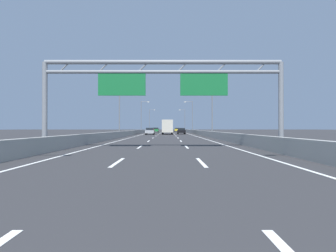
{
  "coord_description": "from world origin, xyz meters",
  "views": [
    {
      "loc": [
        0.37,
        1.18,
        1.49
      ],
      "look_at": [
        0.36,
        72.59,
        1.96
      ],
      "focal_mm": 28.23,
      "sensor_mm": 36.0,
      "label": 1
    }
  ],
  "objects_px": {
    "sign_gantry": "(163,81)",
    "streetlamp_left_distant": "(150,119)",
    "streetlamp_right_distant": "(184,119)",
    "green_car": "(156,130)",
    "streetlamp_right_mid": "(211,104)",
    "streetlamp_right_far": "(192,115)",
    "black_car": "(181,131)",
    "streetlamp_left_far": "(142,115)",
    "silver_car": "(150,131)",
    "yellow_car": "(177,130)",
    "red_car": "(167,130)",
    "streetlamp_left_mid": "(121,104)",
    "box_truck": "(167,127)"
  },
  "relations": [
    {
      "from": "streetlamp_right_mid",
      "to": "yellow_car",
      "type": "relative_size",
      "value": 2.26
    },
    {
      "from": "sign_gantry",
      "to": "silver_car",
      "type": "bearing_deg",
      "value": 95.24
    },
    {
      "from": "sign_gantry",
      "to": "silver_car",
      "type": "distance_m",
      "value": 39.29
    },
    {
      "from": "streetlamp_left_mid",
      "to": "streetlamp_right_distant",
      "type": "xyz_separation_m",
      "value": [
        14.93,
        70.99,
        0.0
      ]
    },
    {
      "from": "streetlamp_right_far",
      "to": "red_car",
      "type": "bearing_deg",
      "value": 106.53
    },
    {
      "from": "streetlamp_right_distant",
      "to": "green_car",
      "type": "bearing_deg",
      "value": -110.9
    },
    {
      "from": "sign_gantry",
      "to": "streetlamp_left_distant",
      "type": "height_order",
      "value": "streetlamp_left_distant"
    },
    {
      "from": "streetlamp_left_far",
      "to": "black_car",
      "type": "bearing_deg",
      "value": -57.8
    },
    {
      "from": "streetlamp_right_far",
      "to": "green_car",
      "type": "bearing_deg",
      "value": 149.54
    },
    {
      "from": "streetlamp_left_mid",
      "to": "streetlamp_left_far",
      "type": "height_order",
      "value": "same"
    },
    {
      "from": "streetlamp_right_distant",
      "to": "streetlamp_left_far",
      "type": "bearing_deg",
      "value": -112.81
    },
    {
      "from": "streetlamp_right_distant",
      "to": "black_car",
      "type": "distance_m",
      "value": 53.25
    },
    {
      "from": "streetlamp_left_distant",
      "to": "silver_car",
      "type": "distance_m",
      "value": 57.22
    },
    {
      "from": "streetlamp_right_far",
      "to": "sign_gantry",
      "type": "bearing_deg",
      "value": -97.05
    },
    {
      "from": "sign_gantry",
      "to": "red_car",
      "type": "relative_size",
      "value": 3.78
    },
    {
      "from": "streetlamp_right_mid",
      "to": "sign_gantry",
      "type": "bearing_deg",
      "value": -106.74
    },
    {
      "from": "streetlamp_left_far",
      "to": "streetlamp_left_distant",
      "type": "height_order",
      "value": "same"
    },
    {
      "from": "streetlamp_right_distant",
      "to": "silver_car",
      "type": "relative_size",
      "value": 2.09
    },
    {
      "from": "yellow_car",
      "to": "box_truck",
      "type": "distance_m",
      "value": 42.65
    },
    {
      "from": "sign_gantry",
      "to": "streetlamp_left_far",
      "type": "relative_size",
      "value": 1.82
    },
    {
      "from": "streetlamp_right_far",
      "to": "streetlamp_right_distant",
      "type": "height_order",
      "value": "same"
    },
    {
      "from": "sign_gantry",
      "to": "streetlamp_right_distant",
      "type": "distance_m",
      "value": 96.11
    },
    {
      "from": "yellow_car",
      "to": "sign_gantry",
      "type": "bearing_deg",
      "value": -92.59
    },
    {
      "from": "black_car",
      "to": "box_truck",
      "type": "distance_m",
      "value": 3.93
    },
    {
      "from": "streetlamp_left_far",
      "to": "streetlamp_right_far",
      "type": "distance_m",
      "value": 14.93
    },
    {
      "from": "box_truck",
      "to": "streetlamp_right_mid",
      "type": "bearing_deg",
      "value": -65.87
    },
    {
      "from": "sign_gantry",
      "to": "streetlamp_right_distant",
      "type": "relative_size",
      "value": 1.82
    },
    {
      "from": "streetlamp_left_mid",
      "to": "streetlamp_left_distant",
      "type": "xyz_separation_m",
      "value": [
        0.0,
        70.99,
        0.0
      ]
    },
    {
      "from": "streetlamp_left_distant",
      "to": "streetlamp_right_distant",
      "type": "bearing_deg",
      "value": 0.0
    },
    {
      "from": "sign_gantry",
      "to": "streetlamp_left_mid",
      "type": "xyz_separation_m",
      "value": [
        -7.47,
        24.82,
        0.55
      ]
    },
    {
      "from": "streetlamp_right_far",
      "to": "red_car",
      "type": "relative_size",
      "value": 2.07
    },
    {
      "from": "streetlamp_left_distant",
      "to": "black_car",
      "type": "distance_m",
      "value": 54.22
    },
    {
      "from": "streetlamp_right_distant",
      "to": "green_car",
      "type": "distance_m",
      "value": 31.37
    },
    {
      "from": "black_car",
      "to": "yellow_car",
      "type": "bearing_deg",
      "value": 89.6
    },
    {
      "from": "streetlamp_left_distant",
      "to": "silver_car",
      "type": "height_order",
      "value": "streetlamp_left_distant"
    },
    {
      "from": "streetlamp_right_distant",
      "to": "red_car",
      "type": "bearing_deg",
      "value": -126.51
    },
    {
      "from": "black_car",
      "to": "green_car",
      "type": "xyz_separation_m",
      "value": [
        -7.09,
        23.91,
        0.04
      ]
    },
    {
      "from": "silver_car",
      "to": "streetlamp_left_distant",
      "type": "bearing_deg",
      "value": 93.92
    },
    {
      "from": "black_car",
      "to": "yellow_car",
      "type": "relative_size",
      "value": 1.01
    },
    {
      "from": "streetlamp_right_far",
      "to": "streetlamp_right_distant",
      "type": "distance_m",
      "value": 35.5
    },
    {
      "from": "red_car",
      "to": "sign_gantry",
      "type": "bearing_deg",
      "value": -89.96
    },
    {
      "from": "silver_car",
      "to": "yellow_car",
      "type": "distance_m",
      "value": 45.13
    },
    {
      "from": "green_car",
      "to": "streetlamp_left_far",
      "type": "bearing_deg",
      "value": -120.69
    },
    {
      "from": "yellow_car",
      "to": "streetlamp_left_distant",
      "type": "bearing_deg",
      "value": 132.26
    },
    {
      "from": "streetlamp_left_far",
      "to": "red_car",
      "type": "bearing_deg",
      "value": 73.69
    },
    {
      "from": "streetlamp_right_far",
      "to": "streetlamp_left_distant",
      "type": "relative_size",
      "value": 1.0
    },
    {
      "from": "green_car",
      "to": "box_truck",
      "type": "height_order",
      "value": "box_truck"
    },
    {
      "from": "streetlamp_right_mid",
      "to": "streetlamp_right_far",
      "type": "relative_size",
      "value": 1.0
    },
    {
      "from": "streetlamp_right_mid",
      "to": "green_car",
      "type": "distance_m",
      "value": 43.68
    },
    {
      "from": "sign_gantry",
      "to": "streetlamp_left_distant",
      "type": "bearing_deg",
      "value": 94.46
    }
  ]
}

